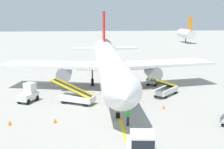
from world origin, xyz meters
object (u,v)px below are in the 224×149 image
object	(u,v)px
pushback_tug	(142,148)
airliner	(109,62)
safety_cone_nose_left	(55,121)
belt_loader_aft_hold	(76,97)
safety_cone_nose_right	(10,123)
belt_loader_forward_hold	(165,89)
safety_cone_wingtip_left	(164,107)
baggage_tug_by_cargo_door	(154,78)
baggage_tug_near_wing	(29,94)
ground_crew_marshaller	(128,116)

from	to	relation	value
pushback_tug	airliner	bearing A→B (deg)	90.06
pushback_tug	safety_cone_nose_left	distance (m)	10.24
belt_loader_aft_hold	safety_cone_nose_right	world-z (taller)	belt_loader_aft_hold
belt_loader_forward_hold	safety_cone_nose_right	bearing A→B (deg)	-153.31
pushback_tug	belt_loader_forward_hold	bearing A→B (deg)	68.83
safety_cone_nose_left	safety_cone_wingtip_left	bearing A→B (deg)	15.35
belt_loader_forward_hold	safety_cone_nose_left	xyz separation A→B (m)	(-12.50, -8.13, -0.56)
baggage_tug_by_cargo_door	safety_cone_nose_left	xyz separation A→B (m)	(-12.47, -13.88, -0.71)
pushback_tug	belt_loader_aft_hold	size ratio (longest dim) A/B	0.77
pushback_tug	belt_loader_forward_hold	xyz separation A→B (m)	(6.29, 16.24, -0.22)
airliner	safety_cone_nose_left	bearing A→B (deg)	-115.98
pushback_tug	safety_cone_nose_right	world-z (taller)	pushback_tug
safety_cone_nose_left	safety_cone_nose_right	xyz separation A→B (m)	(-3.92, -0.13, 0.00)
baggage_tug_near_wing	ground_crew_marshaller	world-z (taller)	baggage_tug_near_wing
pushback_tug	belt_loader_aft_hold	distance (m)	14.69
baggage_tug_near_wing	safety_cone_nose_right	distance (m)	7.39
airliner	baggage_tug_by_cargo_door	xyz separation A→B (m)	(6.29, 1.18, -2.49)
airliner	safety_cone_nose_left	distance (m)	14.48
pushback_tug	belt_loader_aft_hold	world-z (taller)	belt_loader_aft_hold
airliner	pushback_tug	bearing A→B (deg)	-89.94
safety_cone_nose_left	belt_loader_forward_hold	bearing A→B (deg)	33.04
belt_loader_aft_hold	safety_cone_nose_right	distance (m)	8.40
airliner	belt_loader_forward_hold	bearing A→B (deg)	-35.88
baggage_tug_near_wing	pushback_tug	bearing A→B (deg)	-57.95
safety_cone_nose_right	safety_cone_wingtip_left	world-z (taller)	same
ground_crew_marshaller	airliner	bearing A→B (deg)	90.83
pushback_tug	safety_cone_nose_left	xyz separation A→B (m)	(-6.21, 8.11, -0.77)
pushback_tug	baggage_tug_by_cargo_door	distance (m)	22.86
belt_loader_aft_hold	baggage_tug_by_cargo_door	bearing A→B (deg)	36.90
belt_loader_forward_hold	ground_crew_marshaller	distance (m)	11.33
baggage_tug_by_cargo_door	safety_cone_nose_left	distance (m)	18.67
ground_crew_marshaller	safety_cone_nose_left	bearing A→B (deg)	167.50
baggage_tug_near_wing	ground_crew_marshaller	xyz separation A→B (m)	(9.78, -8.62, -0.02)
baggage_tug_by_cargo_door	safety_cone_nose_right	size ratio (longest dim) A/B	6.15
pushback_tug	safety_cone_nose_right	size ratio (longest dim) A/B	8.68
airliner	ground_crew_marshaller	distance (m)	14.33
airliner	belt_loader_forward_hold	size ratio (longest dim) A/B	7.88
airliner	baggage_tug_near_wing	xyz separation A→B (m)	(-9.57, -5.49, -2.49)
airliner	baggage_tug_by_cargo_door	bearing A→B (deg)	10.65
ground_crew_marshaller	safety_cone_nose_left	size ratio (longest dim) A/B	3.86
baggage_tug_near_wing	belt_loader_forward_hold	world-z (taller)	belt_loader_forward_hold
belt_loader_forward_hold	safety_cone_nose_right	size ratio (longest dim) A/B	10.18
pushback_tug	safety_cone_nose_left	size ratio (longest dim) A/B	8.68
airliner	pushback_tug	world-z (taller)	airliner
belt_loader_forward_hold	belt_loader_aft_hold	bearing A→B (deg)	-168.25
belt_loader_aft_hold	pushback_tug	bearing A→B (deg)	-72.85
pushback_tug	ground_crew_marshaller	bearing A→B (deg)	88.42
safety_cone_wingtip_left	baggage_tug_by_cargo_door	bearing A→B (deg)	81.52
baggage_tug_by_cargo_door	pushback_tug	bearing A→B (deg)	-105.91
belt_loader_aft_hold	safety_cone_nose_left	size ratio (longest dim) A/B	11.32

